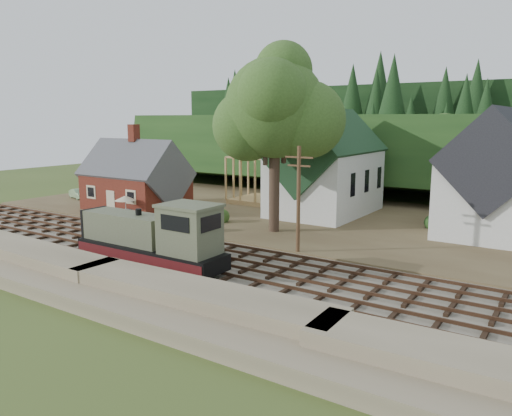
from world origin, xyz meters
The scene contains 17 objects.
ground centered at (0.00, 0.00, 0.00)m, with size 140.00×140.00×0.00m, color #384C1E.
embankment centered at (0.00, -8.50, 0.00)m, with size 64.00×5.00×1.60m, color #7F7259.
railroad_bed centered at (0.00, 0.00, 0.08)m, with size 64.00×11.00×0.16m, color #726B5B.
village_flat centered at (0.00, 18.00, 0.15)m, with size 64.00×26.00×0.30m, color brown.
hillside centered at (0.00, 42.00, 0.00)m, with size 70.00×28.00×8.00m, color #1E3F19.
ridge centered at (0.00, 58.00, 0.00)m, with size 80.00×20.00×12.00m, color black.
depot centered at (-16.00, 11.00, 3.21)m, with size 10.80×7.41×9.00m.
church centered at (2.00, 19.68, 5.18)m, with size 8.40×15.17×13.00m.
farmhouse centered at (18.00, 19.00, 4.87)m, with size 8.40×10.80×10.60m.
timber_frame centered at (-6.00, 22.00, 3.27)m, with size 8.20×6.20×6.99m.
lattice_tower centered at (-6.00, 28.00, 10.03)m, with size 3.20×3.20×12.12m.
big_tree centered at (2.17, 10.08, 10.22)m, with size 10.90×8.40×14.70m.
telegraph_pole_near centered at (7.00, 5.20, 4.25)m, with size 2.20×0.28×8.00m.
locomotive centered at (0.67, -3.00, 2.03)m, with size 11.29×2.82×4.54m.
car_blue centered at (-13.60, 8.57, 0.94)m, with size 1.52×3.78×1.29m, color teal.
car_green centered at (-27.17, 11.97, 0.86)m, with size 1.19×3.42×1.13m, color #83AD78.
patio_set centered at (-12.63, 6.46, 2.25)m, with size 2.06×2.06×2.30m.
Camera 1 is at (24.08, -25.98, 9.94)m, focal length 35.00 mm.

